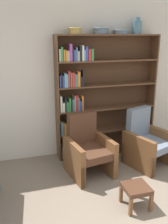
{
  "coord_description": "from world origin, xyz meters",
  "views": [
    {
      "loc": [
        -1.52,
        -1.61,
        2.18
      ],
      "look_at": [
        -0.41,
        2.15,
        0.95
      ],
      "focal_mm": 40.0,
      "sensor_mm": 36.0,
      "label": 1
    }
  ],
  "objects_px": {
    "footstool": "(136,190)",
    "bowl_olive": "(75,30)",
    "bookshelf": "(97,97)",
    "armchair_cushioned": "(147,142)",
    "bowl_brass": "(121,32)",
    "vase_tall": "(137,27)",
    "bowl_copper": "(101,30)",
    "armchair_leather": "(88,150)"
  },
  "relations": [
    {
      "from": "bowl_olive",
      "to": "armchair_cushioned",
      "type": "distance_m",
      "value": 2.22
    },
    {
      "from": "bowl_copper",
      "to": "bowl_olive",
      "type": "bearing_deg",
      "value": 180.0
    },
    {
      "from": "vase_tall",
      "to": "bowl_copper",
      "type": "bearing_deg",
      "value": 180.0
    },
    {
      "from": "bowl_brass",
      "to": "armchair_leather",
      "type": "distance_m",
      "value": 2.07
    },
    {
      "from": "bowl_brass",
      "to": "footstool",
      "type": "height_order",
      "value": "bowl_brass"
    },
    {
      "from": "armchair_leather",
      "to": "armchair_cushioned",
      "type": "relative_size",
      "value": 1.0
    },
    {
      "from": "footstool",
      "to": "bowl_olive",
      "type": "bearing_deg",
      "value": 102.96
    },
    {
      "from": "bowl_olive",
      "to": "vase_tall",
      "type": "distance_m",
      "value": 1.11
    },
    {
      "from": "bowl_olive",
      "to": "footstool",
      "type": "bearing_deg",
      "value": -77.04
    },
    {
      "from": "bookshelf",
      "to": "armchair_cushioned",
      "type": "bearing_deg",
      "value": -42.97
    },
    {
      "from": "bowl_olive",
      "to": "footstool",
      "type": "distance_m",
      "value": 2.6
    },
    {
      "from": "armchair_cushioned",
      "to": "bowl_brass",
      "type": "bearing_deg",
      "value": -85.78
    },
    {
      "from": "armchair_leather",
      "to": "armchair_cushioned",
      "type": "bearing_deg",
      "value": 169.73
    },
    {
      "from": "bowl_brass",
      "to": "vase_tall",
      "type": "relative_size",
      "value": 1.06
    },
    {
      "from": "bowl_brass",
      "to": "armchair_cushioned",
      "type": "xyz_separation_m",
      "value": [
        0.28,
        -0.63,
        -1.81
      ]
    },
    {
      "from": "bowl_olive",
      "to": "bowl_brass",
      "type": "xyz_separation_m",
      "value": [
        0.81,
        0.0,
        -0.02
      ]
    },
    {
      "from": "bowl_olive",
      "to": "armchair_leather",
      "type": "xyz_separation_m",
      "value": [
        0.03,
        -0.63,
        -1.83
      ]
    },
    {
      "from": "bowl_copper",
      "to": "vase_tall",
      "type": "distance_m",
      "value": 0.67
    },
    {
      "from": "bookshelf",
      "to": "footstool",
      "type": "xyz_separation_m",
      "value": [
        -0.02,
        -1.65,
        -0.85
      ]
    },
    {
      "from": "vase_tall",
      "to": "armchair_cushioned",
      "type": "relative_size",
      "value": 0.28
    },
    {
      "from": "bowl_brass",
      "to": "footstool",
      "type": "xyz_separation_m",
      "value": [
        -0.44,
        -1.63,
        -1.97
      ]
    },
    {
      "from": "bookshelf",
      "to": "bowl_copper",
      "type": "distance_m",
      "value": 1.14
    },
    {
      "from": "bookshelf",
      "to": "bowl_brass",
      "type": "distance_m",
      "value": 1.19
    },
    {
      "from": "vase_tall",
      "to": "armchair_leather",
      "type": "xyz_separation_m",
      "value": [
        -1.08,
        -0.63,
        -1.89
      ]
    },
    {
      "from": "bowl_copper",
      "to": "footstool",
      "type": "relative_size",
      "value": 0.84
    },
    {
      "from": "bowl_olive",
      "to": "armchair_cushioned",
      "type": "height_order",
      "value": "bowl_olive"
    },
    {
      "from": "bowl_brass",
      "to": "footstool",
      "type": "bearing_deg",
      "value": -105.0
    },
    {
      "from": "bowl_olive",
      "to": "armchair_leather",
      "type": "bearing_deg",
      "value": -87.1
    },
    {
      "from": "footstool",
      "to": "bowl_copper",
      "type": "bearing_deg",
      "value": 87.58
    },
    {
      "from": "bowl_copper",
      "to": "armchair_leather",
      "type": "relative_size",
      "value": 0.28
    },
    {
      "from": "bowl_olive",
      "to": "bowl_copper",
      "type": "bearing_deg",
      "value": 0.0
    },
    {
      "from": "bowl_olive",
      "to": "armchair_leather",
      "type": "height_order",
      "value": "bowl_olive"
    },
    {
      "from": "vase_tall",
      "to": "footstool",
      "type": "distance_m",
      "value": 2.72
    },
    {
      "from": "bowl_copper",
      "to": "vase_tall",
      "type": "relative_size",
      "value": 1.0
    },
    {
      "from": "vase_tall",
      "to": "armchair_leather",
      "type": "bearing_deg",
      "value": -149.78
    },
    {
      "from": "armchair_leather",
      "to": "footstool",
      "type": "distance_m",
      "value": 1.07
    },
    {
      "from": "bowl_brass",
      "to": "vase_tall",
      "type": "bearing_deg",
      "value": -0.0
    },
    {
      "from": "bowl_copper",
      "to": "armchair_cushioned",
      "type": "xyz_separation_m",
      "value": [
        0.65,
        -0.63,
        -1.83
      ]
    },
    {
      "from": "bookshelf",
      "to": "armchair_cushioned",
      "type": "xyz_separation_m",
      "value": [
        0.7,
        -0.65,
        -0.69
      ]
    },
    {
      "from": "bowl_brass",
      "to": "armchair_leather",
      "type": "bearing_deg",
      "value": -141.13
    },
    {
      "from": "bowl_olive",
      "to": "bowl_copper",
      "type": "height_order",
      "value": "same"
    },
    {
      "from": "bookshelf",
      "to": "footstool",
      "type": "relative_size",
      "value": 6.69
    }
  ]
}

